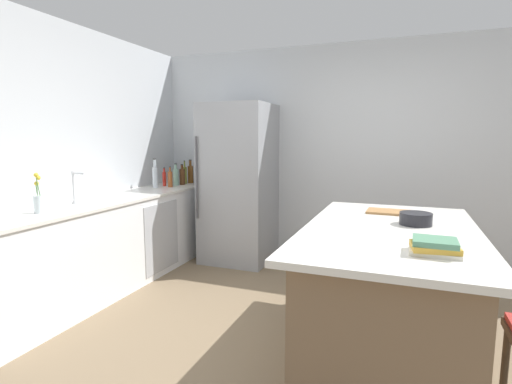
% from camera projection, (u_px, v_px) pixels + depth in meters
% --- Properties ---
extents(ground_plane, '(7.20, 7.20, 0.00)m').
position_uv_depth(ground_plane, '(298.00, 352.00, 2.76)').
color(ground_plane, '#7A664C').
extents(wall_rear, '(6.00, 0.10, 2.60)m').
position_uv_depth(wall_rear, '(348.00, 155.00, 4.67)').
color(wall_rear, silver).
rests_on(wall_rear, ground_plane).
extents(wall_left, '(0.10, 6.00, 2.60)m').
position_uv_depth(wall_left, '(32.00, 161.00, 3.46)').
color(wall_left, silver).
rests_on(wall_left, ground_plane).
extents(counter_run_left, '(0.63, 3.02, 0.91)m').
position_uv_depth(counter_run_left, '(116.00, 241.00, 4.01)').
color(counter_run_left, white).
rests_on(counter_run_left, ground_plane).
extents(kitchen_island, '(1.10, 1.91, 0.91)m').
position_uv_depth(kitchen_island, '(388.00, 292.00, 2.67)').
color(kitchen_island, '#7A6047').
rests_on(kitchen_island, ground_plane).
extents(refrigerator, '(0.79, 0.78, 1.91)m').
position_uv_depth(refrigerator, '(239.00, 184.00, 4.76)').
color(refrigerator, '#93969B').
rests_on(refrigerator, ground_plane).
extents(sink_faucet, '(0.15, 0.05, 0.30)m').
position_uv_depth(sink_faucet, '(75.00, 187.00, 3.53)').
color(sink_faucet, silver).
rests_on(sink_faucet, counter_run_left).
extents(flower_vase, '(0.08, 0.08, 0.32)m').
position_uv_depth(flower_vase, '(38.00, 200.00, 3.11)').
color(flower_vase, silver).
rests_on(flower_vase, counter_run_left).
extents(whiskey_bottle, '(0.07, 0.07, 0.31)m').
position_uv_depth(whiskey_bottle, '(191.00, 174.00, 5.20)').
color(whiskey_bottle, brown).
rests_on(whiskey_bottle, counter_run_left).
extents(olive_oil_bottle, '(0.05, 0.05, 0.30)m').
position_uv_depth(olive_oil_bottle, '(185.00, 175.00, 5.12)').
color(olive_oil_bottle, olive).
rests_on(olive_oil_bottle, counter_run_left).
extents(syrup_bottle, '(0.07, 0.07, 0.26)m').
position_uv_depth(syrup_bottle, '(182.00, 176.00, 5.02)').
color(syrup_bottle, '#5B3319').
rests_on(syrup_bottle, counter_run_left).
extents(gin_bottle, '(0.07, 0.07, 0.28)m').
position_uv_depth(gin_bottle, '(176.00, 177.00, 4.95)').
color(gin_bottle, '#8CB79E').
rests_on(gin_bottle, counter_run_left).
extents(hot_sauce_bottle, '(0.05, 0.05, 0.23)m').
position_uv_depth(hot_sauce_bottle, '(164.00, 178.00, 4.89)').
color(hot_sauce_bottle, red).
rests_on(hot_sauce_bottle, counter_run_left).
extents(vinegar_bottle, '(0.06, 0.06, 0.25)m').
position_uv_depth(vinegar_bottle, '(170.00, 179.00, 4.76)').
color(vinegar_bottle, '#994C23').
rests_on(vinegar_bottle, counter_run_left).
extents(soda_bottle, '(0.06, 0.06, 0.35)m').
position_uv_depth(soda_bottle, '(155.00, 176.00, 4.71)').
color(soda_bottle, silver).
rests_on(soda_bottle, counter_run_left).
extents(cookbook_stack, '(0.25, 0.21, 0.08)m').
position_uv_depth(cookbook_stack, '(435.00, 247.00, 2.01)').
color(cookbook_stack, silver).
rests_on(cookbook_stack, kitchen_island).
extents(mixing_bowl, '(0.22, 0.22, 0.08)m').
position_uv_depth(mixing_bowl, '(416.00, 219.00, 2.70)').
color(mixing_bowl, black).
rests_on(mixing_bowl, kitchen_island).
extents(cutting_board, '(0.34, 0.23, 0.02)m').
position_uv_depth(cutting_board, '(389.00, 212.00, 3.13)').
color(cutting_board, '#9E7042').
rests_on(cutting_board, kitchen_island).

